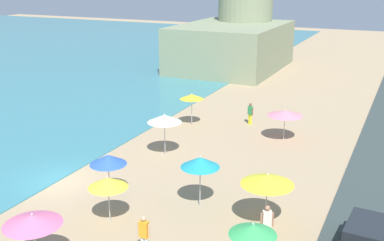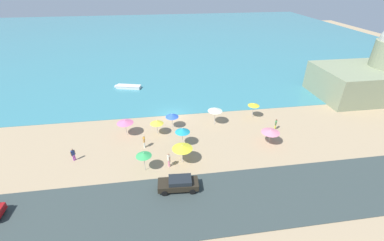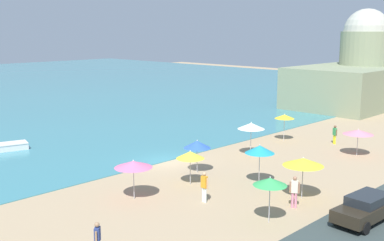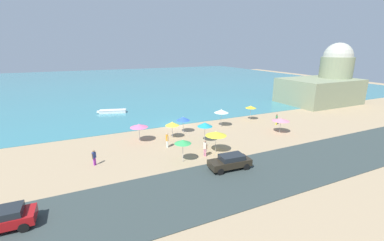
{
  "view_description": "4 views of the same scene",
  "coord_description": "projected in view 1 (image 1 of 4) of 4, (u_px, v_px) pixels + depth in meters",
  "views": [
    {
      "loc": [
        -18.68,
        -16.75,
        10.97
      ],
      "look_at": [
        6.91,
        -4.83,
        2.17
      ],
      "focal_mm": 45.0,
      "sensor_mm": 36.0,
      "label": 1
    },
    {
      "loc": [
        -2.11,
        -35.26,
        19.55
      ],
      "look_at": [
        2.4,
        -4.75,
        1.6
      ],
      "focal_mm": 24.0,
      "sensor_mm": 36.0,
      "label": 2
    },
    {
      "loc": [
        -23.51,
        -25.82,
        9.78
      ],
      "look_at": [
        5.2,
        2.29,
        2.16
      ],
      "focal_mm": 45.0,
      "sensor_mm": 36.0,
      "label": 3
    },
    {
      "loc": [
        -13.68,
        -34.94,
        11.45
      ],
      "look_at": [
        0.16,
        -5.52,
        2.19
      ],
      "focal_mm": 24.0,
      "sensor_mm": 36.0,
      "label": 4
    }
  ],
  "objects": [
    {
      "name": "beach_umbrella_8",
      "position": [
        192.0,
        97.0,
        35.13
      ],
      "size": [
        1.74,
        1.74,
        2.44
      ],
      "color": "#B2B2B7",
      "rests_on": "ground_plane"
    },
    {
      "name": "beach_umbrella_6",
      "position": [
        285.0,
        113.0,
        32.14
      ],
      "size": [
        2.36,
        2.36,
        2.14
      ],
      "color": "#B2B2B7",
      "rests_on": "ground_plane"
    },
    {
      "name": "beach_umbrella_0",
      "position": [
        108.0,
        160.0,
        23.91
      ],
      "size": [
        1.87,
        1.87,
        2.32
      ],
      "color": "#B2B2B7",
      "rests_on": "ground_plane"
    },
    {
      "name": "bather_1",
      "position": [
        267.0,
        223.0,
        19.82
      ],
      "size": [
        0.37,
        0.51,
        1.83
      ],
      "color": "pink",
      "rests_on": "ground_plane"
    },
    {
      "name": "beach_umbrella_2",
      "position": [
        200.0,
        162.0,
        22.81
      ],
      "size": [
        1.89,
        1.89,
        2.62
      ],
      "color": "#B2B2B7",
      "rests_on": "ground_plane"
    },
    {
      "name": "bather_2",
      "position": [
        250.0,
        113.0,
        35.67
      ],
      "size": [
        0.37,
        0.5,
        1.65
      ],
      "color": "yellow",
      "rests_on": "ground_plane"
    },
    {
      "name": "harbor_fortress",
      "position": [
        238.0,
        31.0,
        56.88
      ],
      "size": [
        15.39,
        10.88,
        12.48
      ],
      "color": "gray",
      "rests_on": "ground_plane"
    },
    {
      "name": "beach_umbrella_4",
      "position": [
        267.0,
        180.0,
        21.09
      ],
      "size": [
        2.38,
        2.38,
        2.52
      ],
      "color": "#B2B2B7",
      "rests_on": "ground_plane"
    },
    {
      "name": "beach_umbrella_1",
      "position": [
        32.0,
        220.0,
        17.92
      ],
      "size": [
        2.23,
        2.23,
        2.37
      ],
      "color": "#B2B2B7",
      "rests_on": "ground_plane"
    },
    {
      "name": "beach_umbrella_7",
      "position": [
        253.0,
        230.0,
        17.02
      ],
      "size": [
        1.74,
        1.74,
        2.48
      ],
      "color": "#B2B2B7",
      "rests_on": "ground_plane"
    },
    {
      "name": "bather_0",
      "position": [
        144.0,
        234.0,
        19.04
      ],
      "size": [
        0.23,
        0.57,
        1.8
      ],
      "color": "silver",
      "rests_on": "ground_plane"
    },
    {
      "name": "parked_car_0",
      "position": [
        365.0,
        240.0,
        18.99
      ],
      "size": [
        4.22,
        2.01,
        1.43
      ],
      "color": "black",
      "rests_on": "coastal_road"
    },
    {
      "name": "beach_umbrella_3",
      "position": [
        164.0,
        119.0,
        29.26
      ],
      "size": [
        2.12,
        2.12,
        2.69
      ],
      "color": "#B2B2B7",
      "rests_on": "ground_plane"
    },
    {
      "name": "beach_umbrella_5",
      "position": [
        108.0,
        183.0,
        21.44
      ],
      "size": [
        1.81,
        1.81,
        2.25
      ],
      "color": "#B2B2B7",
      "rests_on": "ground_plane"
    },
    {
      "name": "ground_plane",
      "position": [
        58.0,
        182.0,
        26.19
      ],
      "size": [
        160.0,
        160.0,
        0.0
      ],
      "primitive_type": "plane",
      "color": "tan"
    }
  ]
}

